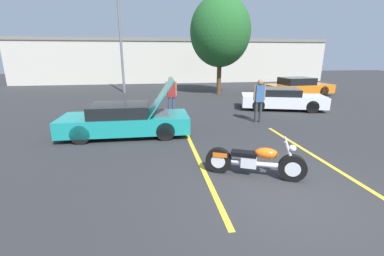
{
  "coord_description": "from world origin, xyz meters",
  "views": [
    {
      "loc": [
        -2.7,
        -4.21,
        2.79
      ],
      "look_at": [
        -1.62,
        2.69,
        0.8
      ],
      "focal_mm": 24.0,
      "sensor_mm": 36.0,
      "label": 1
    }
  ],
  "objects_px": {
    "light_pole": "(122,39)",
    "tree_background": "(220,32)",
    "parked_car_right_row": "(298,87)",
    "parked_car_left_row": "(282,99)",
    "spectator_by_show_car": "(171,92)",
    "motorcycle": "(254,161)",
    "show_car_hood_open": "(126,120)",
    "spectator_near_motorcycle": "(259,97)"
  },
  "relations": [
    {
      "from": "light_pole",
      "to": "tree_background",
      "type": "xyz_separation_m",
      "value": [
        6.89,
        -1.91,
        0.47
      ]
    },
    {
      "from": "tree_background",
      "to": "parked_car_right_row",
      "type": "height_order",
      "value": "tree_background"
    },
    {
      "from": "tree_background",
      "to": "parked_car_left_row",
      "type": "height_order",
      "value": "tree_background"
    },
    {
      "from": "parked_car_left_row",
      "to": "spectator_by_show_car",
      "type": "relative_size",
      "value": 2.45
    },
    {
      "from": "motorcycle",
      "to": "parked_car_left_row",
      "type": "xyz_separation_m",
      "value": [
        4.48,
        7.28,
        0.15
      ]
    },
    {
      "from": "light_pole",
      "to": "parked_car_right_row",
      "type": "bearing_deg",
      "value": -15.22
    },
    {
      "from": "show_car_hood_open",
      "to": "spectator_near_motorcycle",
      "type": "distance_m",
      "value": 5.54
    },
    {
      "from": "spectator_near_motorcycle",
      "to": "spectator_by_show_car",
      "type": "relative_size",
      "value": 0.98
    },
    {
      "from": "show_car_hood_open",
      "to": "spectator_by_show_car",
      "type": "relative_size",
      "value": 2.4
    },
    {
      "from": "parked_car_left_row",
      "to": "motorcycle",
      "type": "bearing_deg",
      "value": -104.54
    },
    {
      "from": "light_pole",
      "to": "show_car_hood_open",
      "type": "xyz_separation_m",
      "value": [
        1.05,
        -11.28,
        -3.32
      ]
    },
    {
      "from": "parked_car_right_row",
      "to": "light_pole",
      "type": "bearing_deg",
      "value": 159.9
    },
    {
      "from": "parked_car_left_row",
      "to": "parked_car_right_row",
      "type": "distance_m",
      "value": 5.69
    },
    {
      "from": "motorcycle",
      "to": "spectator_by_show_car",
      "type": "bearing_deg",
      "value": 126.7
    },
    {
      "from": "show_car_hood_open",
      "to": "spectator_by_show_car",
      "type": "height_order",
      "value": "show_car_hood_open"
    },
    {
      "from": "motorcycle",
      "to": "spectator_near_motorcycle",
      "type": "relative_size",
      "value": 1.2
    },
    {
      "from": "parked_car_left_row",
      "to": "spectator_by_show_car",
      "type": "bearing_deg",
      "value": -156.47
    },
    {
      "from": "motorcycle",
      "to": "show_car_hood_open",
      "type": "height_order",
      "value": "show_car_hood_open"
    },
    {
      "from": "parked_car_right_row",
      "to": "spectator_near_motorcycle",
      "type": "relative_size",
      "value": 2.65
    },
    {
      "from": "spectator_by_show_car",
      "to": "parked_car_right_row",
      "type": "bearing_deg",
      "value": 28.45
    },
    {
      "from": "tree_background",
      "to": "spectator_by_show_car",
      "type": "distance_m",
      "value": 8.34
    },
    {
      "from": "spectator_by_show_car",
      "to": "light_pole",
      "type": "bearing_deg",
      "value": 108.83
    },
    {
      "from": "motorcycle",
      "to": "spectator_near_motorcycle",
      "type": "bearing_deg",
      "value": 90.71
    },
    {
      "from": "show_car_hood_open",
      "to": "spectator_near_motorcycle",
      "type": "height_order",
      "value": "show_car_hood_open"
    },
    {
      "from": "tree_background",
      "to": "motorcycle",
      "type": "height_order",
      "value": "tree_background"
    },
    {
      "from": "parked_car_left_row",
      "to": "parked_car_right_row",
      "type": "height_order",
      "value": "parked_car_right_row"
    },
    {
      "from": "light_pole",
      "to": "spectator_by_show_car",
      "type": "relative_size",
      "value": 3.79
    },
    {
      "from": "light_pole",
      "to": "spectator_near_motorcycle",
      "type": "bearing_deg",
      "value": -57.68
    },
    {
      "from": "parked_car_left_row",
      "to": "parked_car_right_row",
      "type": "bearing_deg",
      "value": 68.56
    },
    {
      "from": "light_pole",
      "to": "parked_car_left_row",
      "type": "xyz_separation_m",
      "value": [
        8.8,
        -7.81,
        -3.34
      ]
    },
    {
      "from": "spectator_near_motorcycle",
      "to": "parked_car_right_row",
      "type": "bearing_deg",
      "value": 49.43
    },
    {
      "from": "motorcycle",
      "to": "light_pole",
      "type": "bearing_deg",
      "value": 130.49
    },
    {
      "from": "parked_car_right_row",
      "to": "spectator_by_show_car",
      "type": "relative_size",
      "value": 2.6
    },
    {
      "from": "light_pole",
      "to": "motorcycle",
      "type": "relative_size",
      "value": 3.21
    },
    {
      "from": "parked_car_right_row",
      "to": "spectator_by_show_car",
      "type": "xyz_separation_m",
      "value": [
        -9.45,
        -5.12,
        0.52
      ]
    },
    {
      "from": "tree_background",
      "to": "spectator_near_motorcycle",
      "type": "xyz_separation_m",
      "value": [
        -0.43,
        -8.3,
        -3.26
      ]
    },
    {
      "from": "tree_background",
      "to": "spectator_near_motorcycle",
      "type": "height_order",
      "value": "tree_background"
    },
    {
      "from": "light_pole",
      "to": "parked_car_left_row",
      "type": "distance_m",
      "value": 12.23
    },
    {
      "from": "tree_background",
      "to": "motorcycle",
      "type": "bearing_deg",
      "value": -101.07
    },
    {
      "from": "parked_car_right_row",
      "to": "tree_background",
      "type": "bearing_deg",
      "value": 160.29
    },
    {
      "from": "spectator_by_show_car",
      "to": "show_car_hood_open",
      "type": "bearing_deg",
      "value": -123.25
    },
    {
      "from": "light_pole",
      "to": "spectator_by_show_car",
      "type": "bearing_deg",
      "value": -71.17
    }
  ]
}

